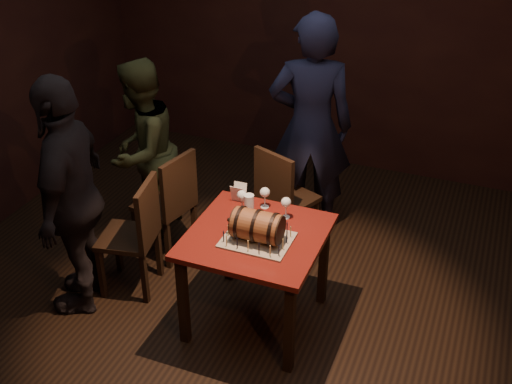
# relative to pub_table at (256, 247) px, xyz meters

# --- Properties ---
(room_shell) EXTENTS (5.04, 5.04, 2.80)m
(room_shell) POSITION_rel_pub_table_xyz_m (-0.14, 0.15, 0.76)
(room_shell) COLOR black
(room_shell) RESTS_ON ground
(pub_table) EXTENTS (0.90, 0.90, 0.75)m
(pub_table) POSITION_rel_pub_table_xyz_m (0.00, 0.00, 0.00)
(pub_table) COLOR #4D0F0C
(pub_table) RESTS_ON ground
(cake_board) EXTENTS (0.45, 0.35, 0.01)m
(cake_board) POSITION_rel_pub_table_xyz_m (0.04, -0.07, 0.12)
(cake_board) COLOR gray
(cake_board) RESTS_ON pub_table
(barrel_cake) EXTENTS (0.38, 0.22, 0.22)m
(barrel_cake) POSITION_rel_pub_table_xyz_m (0.04, -0.07, 0.23)
(barrel_cake) COLOR brown
(barrel_cake) RESTS_ON cake_board
(birthday_candles) EXTENTS (0.40, 0.30, 0.09)m
(birthday_candles) POSITION_rel_pub_table_xyz_m (0.04, -0.07, 0.16)
(birthday_candles) COLOR #F5E693
(birthday_candles) RESTS_ON cake_board
(wine_glass_left) EXTENTS (0.07, 0.07, 0.16)m
(wine_glass_left) POSITION_rel_pub_table_xyz_m (-0.21, 0.25, 0.23)
(wine_glass_left) COLOR silver
(wine_glass_left) RESTS_ON pub_table
(wine_glass_mid) EXTENTS (0.07, 0.07, 0.16)m
(wine_glass_mid) POSITION_rel_pub_table_xyz_m (-0.07, 0.34, 0.23)
(wine_glass_mid) COLOR silver
(wine_glass_mid) RESTS_ON pub_table
(wine_glass_right) EXTENTS (0.07, 0.07, 0.16)m
(wine_glass_right) POSITION_rel_pub_table_xyz_m (0.12, 0.27, 0.23)
(wine_glass_right) COLOR silver
(wine_glass_right) RESTS_ON pub_table
(pint_of_ale) EXTENTS (0.07, 0.07, 0.15)m
(pint_of_ale) POSITION_rel_pub_table_xyz_m (-0.14, 0.22, 0.18)
(pint_of_ale) COLOR silver
(pint_of_ale) RESTS_ON pub_table
(menu_card) EXTENTS (0.10, 0.05, 0.13)m
(menu_card) POSITION_rel_pub_table_xyz_m (-0.28, 0.36, 0.17)
(menu_card) COLOR white
(menu_card) RESTS_ON pub_table
(chair_back) EXTENTS (0.52, 0.52, 0.93)m
(chair_back) POSITION_rel_pub_table_xyz_m (-0.14, 0.92, -0.12)
(chair_back) COLOR black
(chair_back) RESTS_ON ground
(chair_left_rear) EXTENTS (0.47, 0.47, 0.93)m
(chair_left_rear) POSITION_rel_pub_table_xyz_m (-0.94, 0.51, -0.12)
(chair_left_rear) COLOR black
(chair_left_rear) RESTS_ON ground
(chair_left_front) EXTENTS (0.47, 0.47, 0.93)m
(chair_left_front) POSITION_rel_pub_table_xyz_m (-0.96, 0.03, -0.12)
(chair_left_front) COLOR black
(chair_left_front) RESTS_ON ground
(person_back) EXTENTS (0.81, 0.65, 1.92)m
(person_back) POSITION_rel_pub_table_xyz_m (-0.05, 1.34, 0.32)
(person_back) COLOR #191B33
(person_back) RESTS_ON ground
(person_left_rear) EXTENTS (0.59, 0.76, 1.56)m
(person_left_rear) POSITION_rel_pub_table_xyz_m (-1.32, 0.75, 0.14)
(person_left_rear) COLOR #3F4120
(person_left_rear) RESTS_ON ground
(person_left_front) EXTENTS (0.73, 1.13, 1.79)m
(person_left_front) POSITION_rel_pub_table_xyz_m (-1.28, -0.24, 0.26)
(person_left_front) COLOR black
(person_left_front) RESTS_ON ground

